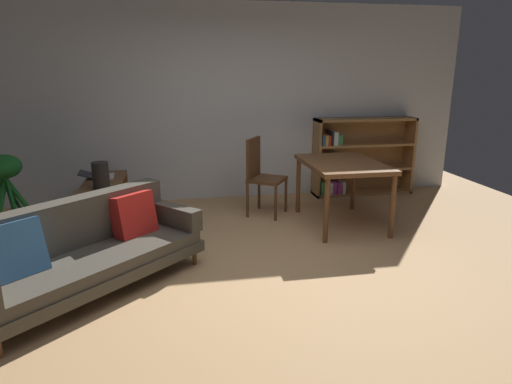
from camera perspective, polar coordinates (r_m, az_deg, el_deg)
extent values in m
plane|color=tan|center=(4.12, 2.00, -10.62)|extent=(8.16, 8.16, 0.00)
cube|color=silver|center=(6.38, -3.26, 11.29)|extent=(6.80, 0.10, 2.70)
cylinder|color=brown|center=(4.34, -7.89, -8.34)|extent=(0.04, 0.04, 0.14)
cylinder|color=brown|center=(4.76, -13.12, -6.43)|extent=(0.04, 0.04, 0.14)
cube|color=#474238|center=(4.01, -20.31, -9.46)|extent=(1.93, 1.86, 0.10)
cube|color=#474238|center=(3.97, -20.44, -8.15)|extent=(1.86, 1.78, 0.10)
cube|color=#474238|center=(4.10, -22.86, -3.77)|extent=(1.51, 1.40, 0.42)
cube|color=#474238|center=(4.43, -10.77, -2.90)|extent=(0.57, 0.61, 0.20)
cube|color=#336093|center=(3.75, -28.66, -6.59)|extent=(0.47, 0.46, 0.44)
cube|color=red|center=(4.26, -15.45, -2.86)|extent=(0.44, 0.43, 0.42)
cube|color=brown|center=(6.21, -18.13, 0.23)|extent=(0.44, 0.04, 0.53)
cube|color=brown|center=(4.98, -19.92, -3.61)|extent=(0.44, 0.04, 0.53)
cube|color=brown|center=(5.60, -18.90, -1.76)|extent=(0.44, 1.30, 0.04)
cube|color=brown|center=(5.53, -19.14, 0.93)|extent=(0.44, 1.34, 0.04)
cube|color=brown|center=(5.66, -18.71, -3.83)|extent=(0.44, 1.30, 0.04)
cube|color=silver|center=(5.80, -18.83, 1.90)|extent=(0.23, 0.32, 0.02)
cube|color=black|center=(5.81, -20.85, 2.14)|extent=(0.21, 0.31, 0.07)
cylinder|color=#2D2823|center=(5.22, -19.32, 2.03)|extent=(0.18, 0.18, 0.30)
cylinder|color=slate|center=(5.21, -19.38, 2.67)|extent=(0.10, 0.10, 0.01)
cylinder|color=#333338|center=(5.62, -28.78, -4.02)|extent=(0.32, 0.32, 0.24)
cylinder|color=#1E6B28|center=(5.51, -28.08, -0.61)|extent=(0.27, 0.08, 0.46)
cylinder|color=#1E6B28|center=(5.59, -28.55, -0.88)|extent=(0.12, 0.17, 0.38)
cylinder|color=#1E6B28|center=(5.59, -29.02, -0.73)|extent=(0.04, 0.16, 0.40)
cylinder|color=#1E6B28|center=(5.48, -29.87, -1.09)|extent=(0.13, 0.20, 0.43)
cylinder|color=#1E6B28|center=(5.42, -28.98, -0.15)|extent=(0.15, 0.19, 0.60)
ellipsoid|color=#1E6B28|center=(5.45, -29.71, 2.85)|extent=(0.37, 0.37, 0.26)
cylinder|color=brown|center=(5.78, 5.45, 0.83)|extent=(0.06, 0.06, 0.72)
cylinder|color=brown|center=(4.78, 9.03, -2.42)|extent=(0.06, 0.06, 0.72)
cylinder|color=brown|center=(6.03, 12.40, 1.15)|extent=(0.06, 0.06, 0.72)
cylinder|color=brown|center=(5.08, 17.12, -1.85)|extent=(0.06, 0.06, 0.72)
cube|color=brown|center=(5.31, 11.12, 3.55)|extent=(0.86, 1.19, 0.05)
cylinder|color=#56351E|center=(5.81, 3.86, -0.45)|extent=(0.04, 0.04, 0.45)
cylinder|color=#56351E|center=(5.45, 2.54, -1.48)|extent=(0.04, 0.04, 0.45)
cylinder|color=#56351E|center=(5.93, 0.40, -0.07)|extent=(0.04, 0.04, 0.45)
cylinder|color=#56351E|center=(5.59, -1.11, -1.05)|extent=(0.04, 0.04, 0.45)
cube|color=#56351E|center=(5.63, 1.44, 1.63)|extent=(0.58, 0.58, 0.04)
cube|color=#56351E|center=(5.64, -0.34, 4.47)|extent=(0.24, 0.34, 0.50)
cube|color=olive|center=(6.53, 7.77, 4.32)|extent=(0.04, 0.33, 1.13)
cube|color=olive|center=(7.12, 19.00, 4.54)|extent=(0.04, 0.33, 1.13)
cube|color=olive|center=(6.72, 13.92, 9.05)|extent=(1.49, 0.33, 0.04)
cube|color=olive|center=(6.91, 13.34, 0.00)|extent=(1.49, 0.33, 0.04)
cube|color=olive|center=(6.93, 13.14, 4.69)|extent=(1.46, 0.04, 1.13)
cube|color=olive|center=(6.83, 13.53, 2.97)|extent=(1.46, 0.32, 0.04)
cube|color=olive|center=(6.76, 13.72, 5.96)|extent=(1.46, 0.32, 0.04)
cube|color=#337F47|center=(6.64, 8.26, 0.63)|extent=(0.07, 0.27, 0.19)
cube|color=gold|center=(6.65, 8.80, 0.64)|extent=(0.04, 0.23, 0.19)
cube|color=silver|center=(6.68, 9.25, 0.61)|extent=(0.05, 0.27, 0.17)
cube|color=#993884|center=(6.68, 9.83, 0.62)|extent=(0.06, 0.20, 0.18)
cube|color=#993884|center=(6.72, 10.40, 0.58)|extent=(0.07, 0.23, 0.16)
cube|color=silver|center=(6.75, 10.86, 0.68)|extent=(0.04, 0.28, 0.17)
cube|color=orange|center=(6.54, 8.25, 3.90)|extent=(0.03, 0.27, 0.23)
cube|color=orange|center=(6.56, 8.74, 3.65)|extent=(0.06, 0.25, 0.17)
cube|color=black|center=(6.59, 9.23, 3.92)|extent=(0.04, 0.28, 0.23)
cube|color=#2D5199|center=(6.61, 9.68, 3.62)|extent=(0.05, 0.27, 0.16)
cube|color=#337F47|center=(6.62, 10.22, 3.97)|extent=(0.05, 0.25, 0.24)
cube|color=orange|center=(6.65, 10.63, 3.62)|extent=(0.05, 0.28, 0.15)
cube|color=#2D5199|center=(6.49, 8.37, 6.68)|extent=(0.04, 0.27, 0.15)
cube|color=gold|center=(6.50, 8.74, 6.69)|extent=(0.04, 0.28, 0.15)
cube|color=red|center=(6.51, 9.11, 6.66)|extent=(0.04, 0.25, 0.14)
cube|color=black|center=(6.53, 9.42, 6.92)|extent=(0.03, 0.28, 0.20)
cube|color=silver|center=(6.54, 9.90, 6.86)|extent=(0.06, 0.25, 0.19)
cube|color=#337F47|center=(6.56, 10.51, 6.68)|extent=(0.07, 0.21, 0.15)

